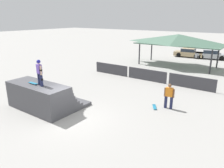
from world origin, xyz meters
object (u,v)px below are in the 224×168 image
skateboard_on_ground (154,107)px  parked_car_tan (189,53)px  skateboard_on_deck (33,83)px  bystander_walking (169,95)px  parked_car_silver (211,55)px  skater_on_deck (39,71)px

skateboard_on_ground → parked_car_tan: parked_car_tan is taller
skateboard_on_deck → bystander_walking: bearing=38.2°
parked_car_silver → parked_car_tan: bearing=176.7°
skater_on_deck → bystander_walking: skater_on_deck is taller
skater_on_deck → parked_car_silver: bearing=95.9°
skateboard_on_deck → bystander_walking: skateboard_on_deck is taller
bystander_walking → parked_car_silver: size_ratio=0.37×
skateboard_on_deck → parked_car_tan: 24.95m
parked_car_silver → skateboard_on_ground: bearing=-97.9°
bystander_walking → skateboard_on_ground: (-0.76, -0.42, -0.87)m
bystander_walking → parked_car_tan: size_ratio=0.40×
skater_on_deck → parked_car_silver: 25.62m
bystander_walking → skater_on_deck: bearing=32.2°
skateboard_on_deck → parked_car_silver: size_ratio=0.18×
skateboard_on_deck → parked_car_tan: bearing=86.7°
skater_on_deck → parked_car_silver: skater_on_deck is taller
skateboard_on_ground → parked_car_tan: size_ratio=0.19×
bystander_walking → parked_car_silver: 20.20m
skater_on_deck → bystander_walking: (6.18, 5.04, -1.68)m
skater_on_deck → parked_car_tan: size_ratio=0.38×
parked_car_tan → parked_car_silver: 3.08m
parked_car_tan → bystander_walking: bearing=-79.6°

